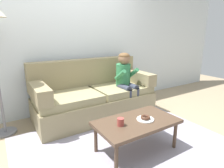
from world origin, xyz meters
TOP-DOWN VIEW (x-y plane):
  - ground at (0.00, 0.00)m, footprint 10.00×10.00m
  - wall_back at (0.00, 1.40)m, footprint 8.00×0.10m
  - area_rug at (0.00, -0.25)m, footprint 2.64×2.05m
  - couch at (0.10, 0.85)m, footprint 2.03×0.90m
  - coffee_table at (0.07, -0.38)m, footprint 1.01×0.57m
  - person_child at (0.64, 0.64)m, footprint 0.34×0.58m
  - plate at (0.17, -0.42)m, footprint 0.21×0.21m
  - donut at (0.17, -0.42)m, footprint 0.14×0.14m
  - mug at (-0.17, -0.38)m, footprint 0.08×0.08m

SIDE VIEW (x-z plane):
  - ground at x=0.00m, z-range 0.00..0.00m
  - area_rug at x=0.00m, z-range 0.00..0.01m
  - couch at x=0.10m, z-range -0.14..0.84m
  - coffee_table at x=0.07m, z-range 0.16..0.56m
  - plate at x=0.17m, z-range 0.40..0.42m
  - donut at x=0.17m, z-range 0.42..0.45m
  - mug at x=-0.17m, z-range 0.40..0.49m
  - person_child at x=0.64m, z-range 0.12..1.22m
  - wall_back at x=0.00m, z-range 0.00..2.80m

